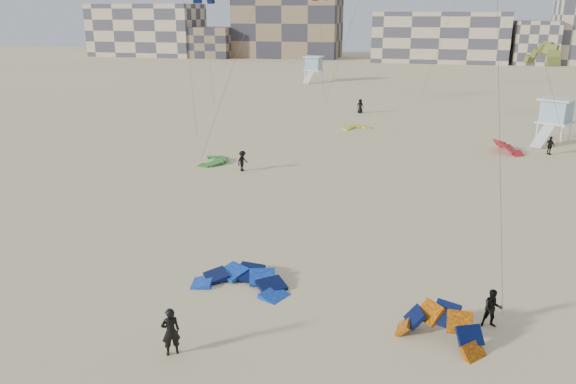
% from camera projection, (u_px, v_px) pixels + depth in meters
% --- Properties ---
extents(ground, '(320.00, 320.00, 0.00)m').
position_uv_depth(ground, '(201.00, 309.00, 24.20)').
color(ground, beige).
rests_on(ground, ground).
extents(kite_ground_blue, '(4.63, 4.84, 1.83)m').
position_uv_depth(kite_ground_blue, '(242.00, 286.00, 26.22)').
color(kite_ground_blue, blue).
rests_on(kite_ground_blue, ground).
extents(kite_ground_orange, '(4.36, 4.37, 3.37)m').
position_uv_depth(kite_ground_orange, '(439.00, 341.00, 21.85)').
color(kite_ground_orange, orange).
rests_on(kite_ground_orange, ground).
extents(kite_ground_green, '(3.92, 3.73, 0.98)m').
position_uv_depth(kite_ground_green, '(213.00, 162.00, 47.61)').
color(kite_ground_green, '#45962A').
rests_on(kite_ground_green, ground).
extents(kite_ground_red_far, '(4.45, 4.32, 3.17)m').
position_uv_depth(kite_ground_red_far, '(507.00, 152.00, 51.10)').
color(kite_ground_red_far, red).
rests_on(kite_ground_red_far, ground).
extents(kite_ground_yellow, '(4.06, 4.11, 0.55)m').
position_uv_depth(kite_ground_yellow, '(356.00, 128.00, 61.19)').
color(kite_ground_yellow, '#EFFF2C').
rests_on(kite_ground_yellow, ground).
extents(kitesurfer_main, '(0.83, 0.79, 1.91)m').
position_uv_depth(kitesurfer_main, '(171.00, 331.00, 20.72)').
color(kitesurfer_main, black).
rests_on(kitesurfer_main, ground).
extents(kitesurfer_b, '(0.89, 0.74, 1.63)m').
position_uv_depth(kitesurfer_b, '(492.00, 309.00, 22.58)').
color(kitesurfer_b, black).
rests_on(kitesurfer_b, ground).
extents(kitesurfer_c, '(0.97, 1.22, 1.65)m').
position_uv_depth(kitesurfer_c, '(242.00, 161.00, 44.73)').
color(kitesurfer_c, black).
rests_on(kitesurfer_c, ground).
extents(kitesurfer_d, '(0.89, 1.03, 1.66)m').
position_uv_depth(kitesurfer_d, '(550.00, 146.00, 49.80)').
color(kitesurfer_d, black).
rests_on(kitesurfer_d, ground).
extents(kitesurfer_e, '(0.89, 0.61, 1.77)m').
position_uv_depth(kitesurfer_e, '(360.00, 106.00, 70.07)').
color(kitesurfer_e, black).
rests_on(kitesurfer_e, ground).
extents(kite_fly_olive, '(5.30, 4.66, 9.12)m').
position_uv_depth(kite_fly_olive, '(543.00, 56.00, 45.79)').
color(kite_fly_olive, olive).
rests_on(kite_fly_olive, ground).
extents(lifeguard_tower_near, '(4.10, 6.37, 4.24)m').
position_uv_depth(lifeguard_tower_near, '(555.00, 120.00, 54.37)').
color(lifeguard_tower_near, white).
rests_on(lifeguard_tower_near, ground).
extents(lifeguard_tower_far, '(3.49, 6.29, 4.47)m').
position_uv_depth(lifeguard_tower_far, '(313.00, 69.00, 101.05)').
color(lifeguard_tower_far, white).
rests_on(lifeguard_tower_far, ground).
extents(condo_west_a, '(30.00, 15.00, 14.00)m').
position_uv_depth(condo_west_a, '(147.00, 30.00, 158.26)').
color(condo_west_a, beige).
rests_on(condo_west_a, ground).
extents(condo_west_b, '(28.00, 14.00, 18.00)m').
position_uv_depth(condo_west_b, '(288.00, 23.00, 152.01)').
color(condo_west_b, '#866B51').
rests_on(condo_west_b, ground).
extents(condo_mid, '(32.00, 16.00, 12.00)m').
position_uv_depth(condo_mid, '(439.00, 37.00, 139.92)').
color(condo_mid, beige).
rests_on(condo_mid, ground).
extents(condo_fill_left, '(12.00, 10.00, 8.00)m').
position_uv_depth(condo_fill_left, '(211.00, 42.00, 152.68)').
color(condo_fill_left, '#866B51').
rests_on(condo_fill_left, ground).
extents(condo_fill_right, '(10.00, 10.00, 10.00)m').
position_uv_depth(condo_fill_right, '(534.00, 43.00, 133.26)').
color(condo_fill_right, beige).
rests_on(condo_fill_right, ground).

